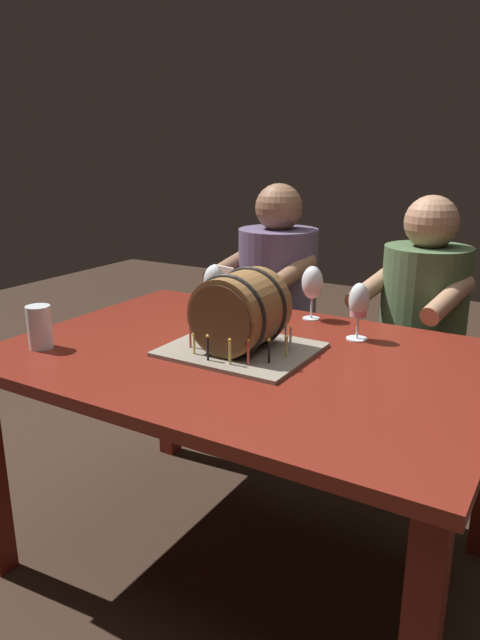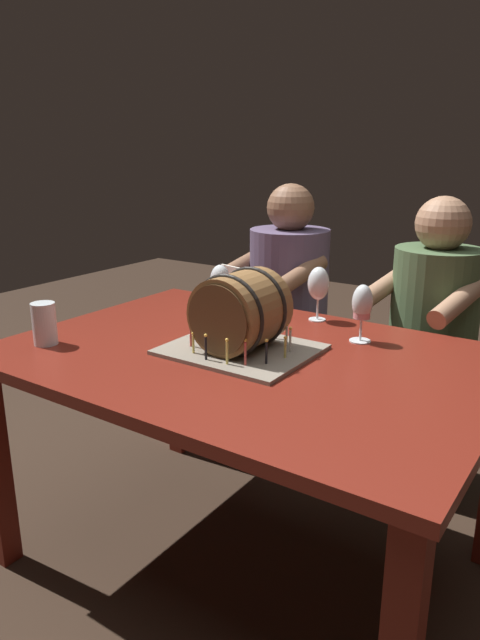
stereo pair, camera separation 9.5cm
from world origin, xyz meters
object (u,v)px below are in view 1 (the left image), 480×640
(dining_table, at_px, (246,382))
(menu_card, at_px, (224,287))
(barrel_cake, at_px, (240,316))
(wine_glass_white, at_px, (214,283))
(wine_glass_rose, at_px, (359,304))
(beer_pint, at_px, (40,329))
(person_seated_left, at_px, (276,326))
(person_seated_right, at_px, (419,355))
(wine_glass_empty, at_px, (312,283))

(dining_table, height_order, menu_card, menu_card)
(dining_table, xyz_separation_m, barrel_cake, (-0.02, -0.00, 0.21))
(wine_glass_white, distance_m, wine_glass_rose, 0.55)
(wine_glass_rose, distance_m, beer_pint, 0.99)
(beer_pint, relative_size, person_seated_left, 0.11)
(wine_glass_rose, xyz_separation_m, menu_card, (-0.58, 0.12, -0.04))
(menu_card, xyz_separation_m, person_seated_right, (0.66, 0.40, -0.28))
(barrel_cake, bearing_deg, wine_glass_rose, 48.74)
(menu_card, bearing_deg, beer_pint, -93.84)
(dining_table, height_order, barrel_cake, barrel_cake)
(wine_glass_rose, relative_size, beer_pint, 1.39)
(wine_glass_rose, distance_m, person_seated_left, 0.82)
(barrel_cake, xyz_separation_m, wine_glass_rose, (0.26, 0.30, 0.01))
(wine_glass_empty, bearing_deg, beer_pint, -128.98)
(person_seated_right, bearing_deg, dining_table, -111.49)
(barrel_cake, relative_size, person_seated_left, 0.36)
(dining_table, bearing_deg, barrel_cake, -167.75)
(person_seated_left, bearing_deg, dining_table, -68.45)
(barrel_cake, relative_size, person_seated_right, 0.37)
(dining_table, distance_m, wine_glass_white, 0.47)
(beer_pint, distance_m, person_seated_left, 1.15)
(beer_pint, height_order, menu_card, menu_card)
(menu_card, relative_size, person_seated_right, 0.14)
(barrel_cake, bearing_deg, beer_pint, -152.41)
(wine_glass_white, relative_size, menu_card, 1.17)
(wine_glass_rose, relative_size, person_seated_right, 0.16)
(dining_table, xyz_separation_m, beer_pint, (-0.56, -0.29, 0.16))
(wine_glass_white, xyz_separation_m, person_seated_left, (-0.01, 0.53, -0.30))
(dining_table, xyz_separation_m, person_seated_right, (0.32, 0.81, -0.11))
(wine_glass_rose, bearing_deg, menu_card, 168.62)
(wine_glass_empty, relative_size, wine_glass_rose, 1.04)
(wine_glass_white, height_order, person_seated_right, person_seated_right)
(dining_table, distance_m, wine_glass_rose, 0.43)
(person_seated_right, bearing_deg, menu_card, -148.55)
(menu_card, bearing_deg, wine_glass_empty, 17.16)
(wine_glass_rose, height_order, beer_pint, wine_glass_rose)
(person_seated_left, height_order, person_seated_right, person_seated_left)
(wine_glass_empty, height_order, person_seated_left, person_seated_left)
(wine_glass_white, xyz_separation_m, beer_pint, (-0.26, -0.57, -0.06))
(barrel_cake, distance_m, beer_pint, 0.61)
(wine_glass_empty, distance_m, menu_card, 0.36)
(dining_table, xyz_separation_m, wine_glass_rose, (0.24, 0.29, 0.21))
(beer_pint, bearing_deg, barrel_cake, 27.59)
(menu_card, xyz_separation_m, person_seated_left, (0.02, 0.40, -0.26))
(wine_glass_empty, relative_size, menu_card, 1.21)
(dining_table, relative_size, wine_glass_empty, 7.50)
(wine_glass_white, relative_size, beer_pint, 1.41)
(dining_table, relative_size, person_seated_right, 1.25)
(barrel_cake, xyz_separation_m, menu_card, (-0.32, 0.41, -0.03))
(beer_pint, bearing_deg, menu_card, 72.27)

